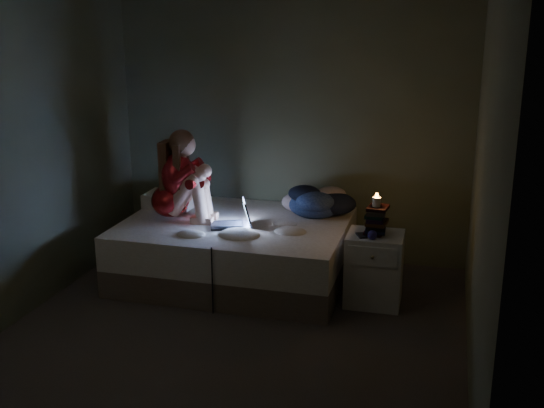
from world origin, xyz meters
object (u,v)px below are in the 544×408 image
at_px(nightstand, 374,269).
at_px(candle, 376,204).
at_px(bed, 236,250).
at_px(laptop, 230,213).
at_px(phone, 361,235).
at_px(woman, 169,175).

bearing_deg(nightstand, candle, 130.28).
xyz_separation_m(bed, nightstand, (1.34, -0.22, 0.03)).
height_order(laptop, nightstand, laptop).
height_order(bed, phone, phone).
xyz_separation_m(laptop, phone, (1.23, -0.15, -0.06)).
distance_m(bed, phone, 1.31).
xyz_separation_m(woman, candle, (1.95, -0.13, -0.10)).
distance_m(woman, laptop, 0.69).
bearing_deg(laptop, candle, -24.33).
bearing_deg(nightstand, bed, 169.86).
distance_m(nightstand, phone, 0.35).
height_order(bed, woman, woman).
bearing_deg(phone, woman, 150.32).
relative_size(bed, nightstand, 3.26).
xyz_separation_m(bed, phone, (1.23, -0.30, 0.36)).
xyz_separation_m(bed, candle, (1.33, -0.22, 0.62)).
relative_size(woman, phone, 6.22).
distance_m(woman, candle, 1.96).
bearing_deg(phone, bed, 143.22).
relative_size(nightstand, candle, 7.95).
xyz_separation_m(bed, laptop, (-0.00, -0.15, 0.42)).
bearing_deg(bed, candle, -9.16).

